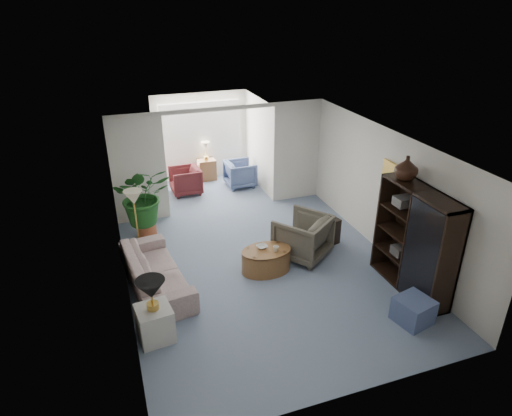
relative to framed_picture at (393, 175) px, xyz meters
name	(u,v)px	position (x,y,z in m)	size (l,w,h in m)	color
floor	(267,274)	(-2.46, 0.10, -1.70)	(6.00, 6.00, 0.00)	gray
sunroom_floor	(213,191)	(-2.46, 4.20, -1.70)	(2.60, 2.60, 0.00)	gray
back_pier_left	(139,170)	(-4.36, 3.10, -0.45)	(1.20, 0.12, 2.50)	white
back_pier_right	(297,152)	(-0.56, 3.10, -0.45)	(1.20, 0.12, 2.50)	white
back_header	(220,109)	(-2.46, 3.10, 0.75)	(2.60, 0.12, 0.10)	white
window_pane	(201,130)	(-2.46, 5.28, -0.30)	(2.20, 0.02, 1.50)	white
window_blinds	(201,130)	(-2.46, 5.25, -0.30)	(2.20, 0.02, 1.50)	white
framed_picture	(393,175)	(0.00, 0.00, 0.00)	(0.04, 0.50, 0.40)	beige
sofa	(156,271)	(-4.46, 0.38, -1.38)	(2.21, 0.86, 0.64)	beige
end_table	(155,323)	(-4.66, -0.97, -1.42)	(0.50, 0.50, 0.55)	silver
table_lamp	(151,289)	(-4.66, -0.97, -0.80)	(0.44, 0.44, 0.30)	black
floor_lamp	(133,197)	(-4.62, 1.62, -0.45)	(0.36, 0.36, 0.28)	beige
coffee_table	(266,260)	(-2.43, 0.21, -1.47)	(0.95, 0.95, 0.45)	brown
coffee_bowl	(262,247)	(-2.48, 0.31, -1.23)	(0.20, 0.20, 0.05)	silver
coffee_cup	(276,249)	(-2.28, 0.11, -1.20)	(0.11, 0.11, 0.10)	beige
wingback_chair	(303,237)	(-1.57, 0.47, -1.26)	(0.93, 0.96, 0.87)	#5A5547
side_table_dark	(327,231)	(-0.87, 0.77, -1.42)	(0.46, 0.37, 0.55)	black
entertainment_cabinet	(415,241)	(-0.23, -1.13, -0.75)	(0.46, 1.71, 1.90)	black
cabinet_urn	(407,168)	(-0.23, -0.63, 0.40)	(0.40, 0.40, 0.41)	black
ottoman	(413,310)	(-0.73, -1.93, -1.49)	(0.52, 0.52, 0.41)	slate
plant_pot	(147,229)	(-4.39, 2.32, -1.54)	(0.40, 0.40, 0.32)	#AF5533
house_plant	(143,195)	(-4.39, 2.32, -0.73)	(1.17, 1.01, 1.30)	#1D571E
sunroom_chair_blue	(240,174)	(-1.64, 4.34, -1.35)	(0.74, 0.76, 0.70)	slate
sunroom_chair_maroon	(185,181)	(-3.14, 4.34, -1.35)	(0.75, 0.77, 0.70)	#571D22
sunroom_table	(207,170)	(-2.39, 5.09, -1.41)	(0.48, 0.37, 0.59)	brown
shelf_clutter	(416,236)	(-0.28, -1.20, -0.61)	(0.30, 1.09, 1.06)	#292620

